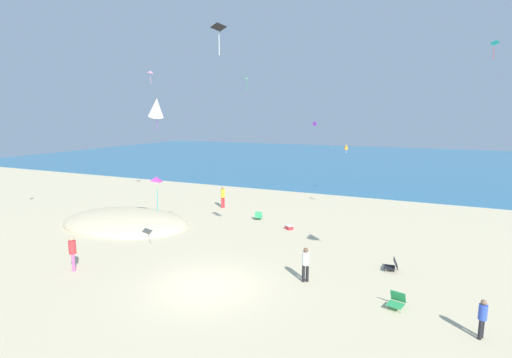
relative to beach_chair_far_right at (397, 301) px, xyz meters
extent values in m
plane|color=beige|center=(-7.69, 8.57, -0.30)|extent=(120.00, 120.00, 0.00)
cube|color=teal|center=(-7.69, 50.21, -0.28)|extent=(120.00, 60.00, 0.05)
ellipsoid|color=beige|center=(-17.96, 4.79, -0.30)|extent=(9.32, 6.52, 1.73)
cube|color=#2D9956|center=(-0.03, -0.13, -0.10)|extent=(0.68, 0.66, 0.03)
cube|color=#2D9956|center=(0.04, 0.15, 0.12)|extent=(0.61, 0.34, 0.46)
cylinder|color=#B7B7BC|center=(0.21, -0.35, -0.20)|extent=(0.02, 0.02, 0.20)
cylinder|color=#B7B7BC|center=(-0.35, -0.22, -0.20)|extent=(0.02, 0.02, 0.20)
cube|color=#2D9956|center=(-10.07, 9.65, -0.14)|extent=(0.65, 0.69, 0.03)
cube|color=#2D9956|center=(-9.97, 9.37, 0.08)|extent=(0.55, 0.38, 0.45)
cylinder|color=#B7B7BC|center=(-10.36, 9.73, -0.22)|extent=(0.02, 0.02, 0.17)
cylinder|color=#B7B7BC|center=(-9.88, 9.89, -0.22)|extent=(0.02, 0.02, 0.17)
cube|color=black|center=(-0.60, 3.72, -0.12)|extent=(0.55, 0.61, 0.03)
cube|color=black|center=(-0.33, 3.74, 0.10)|extent=(0.27, 0.59, 0.47)
cylinder|color=#B7B7BC|center=(-0.73, 3.42, -0.21)|extent=(0.02, 0.02, 0.18)
cylinder|color=#B7B7BC|center=(-0.78, 3.99, -0.21)|extent=(0.02, 0.02, 0.18)
cube|color=red|center=(-7.24, 8.15, -0.18)|extent=(0.57, 0.55, 0.23)
cube|color=white|center=(-7.24, 8.15, -0.05)|extent=(0.58, 0.57, 0.04)
cylinder|color=#D8599E|center=(-14.32, -2.54, 0.12)|extent=(0.15, 0.15, 0.84)
cylinder|color=#D8599E|center=(-14.47, -2.42, 0.12)|extent=(0.15, 0.15, 0.84)
cylinder|color=red|center=(-14.39, -2.48, 0.86)|extent=(0.47, 0.47, 0.63)
sphere|color=tan|center=(-14.39, -2.48, 1.28)|extent=(0.23, 0.23, 0.23)
cylinder|color=black|center=(-3.98, 0.82, 0.09)|extent=(0.14, 0.14, 0.78)
cylinder|color=black|center=(-3.84, 0.92, 0.09)|extent=(0.14, 0.14, 0.78)
cylinder|color=white|center=(-3.91, 0.87, 0.78)|extent=(0.44, 0.44, 0.59)
sphere|color=brown|center=(-3.91, 0.87, 1.17)|extent=(0.22, 0.22, 0.22)
cylinder|color=red|center=(-14.08, 11.72, 0.13)|extent=(0.15, 0.15, 0.85)
cylinder|color=red|center=(-14.14, 11.54, 0.13)|extent=(0.15, 0.15, 0.85)
cylinder|color=yellow|center=(-14.11, 11.63, 0.87)|extent=(0.43, 0.43, 0.64)
sphere|color=#A87A5B|center=(-14.11, 11.63, 1.30)|extent=(0.23, 0.23, 0.23)
cylinder|color=black|center=(2.76, -0.94, 0.04)|extent=(0.12, 0.12, 0.68)
cylinder|color=black|center=(2.69, -1.08, 0.04)|extent=(0.12, 0.12, 0.68)
cylinder|color=blue|center=(2.72, -1.01, 0.64)|extent=(0.37, 0.37, 0.51)
sphere|color=#846047|center=(2.72, -1.01, 0.98)|extent=(0.19, 0.19, 0.19)
cone|color=white|center=(-12.41, 1.66, 7.44)|extent=(1.32, 1.25, 1.16)
cylinder|color=purple|center=(-12.41, 1.66, 6.67)|extent=(0.13, 0.10, 0.74)
cube|color=purple|center=(-8.45, 17.94, 6.35)|extent=(0.47, 0.25, 0.50)
cylinder|color=#1EADAD|center=(-8.45, 17.94, 5.97)|extent=(0.05, 0.06, 0.40)
pyramid|color=black|center=(-7.61, -0.03, 10.73)|extent=(0.61, 0.53, 0.36)
cylinder|color=white|center=(-7.60, -0.08, 9.97)|extent=(0.04, 0.04, 0.84)
pyramid|color=#1EADAD|center=(4.43, 17.74, 12.13)|extent=(0.67, 0.60, 0.36)
cylinder|color=red|center=(4.45, 17.70, 11.35)|extent=(0.07, 0.11, 0.86)
pyramid|color=pink|center=(-19.92, 10.52, 10.47)|extent=(0.64, 0.67, 0.24)
cylinder|color=pink|center=(-19.93, 10.51, 9.83)|extent=(0.06, 0.06, 0.55)
pyramid|color=green|center=(-17.97, 24.20, 11.09)|extent=(0.33, 0.42, 0.17)
cylinder|color=green|center=(-17.98, 24.20, 10.24)|extent=(0.18, 0.05, 1.16)
cone|color=orange|center=(-6.20, 20.74, 4.23)|extent=(0.55, 0.58, 0.52)
cylinder|color=white|center=(-6.20, 20.74, 3.82)|extent=(0.04, 0.04, 0.43)
pyramid|color=#DB3DA8|center=(-11.30, 0.08, 3.97)|extent=(0.85, 0.80, 0.29)
cylinder|color=#1EADAD|center=(-11.30, 0.07, 2.93)|extent=(0.05, 0.05, 1.15)
camera|label=1|loc=(0.74, -14.79, 7.02)|focal=26.95mm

